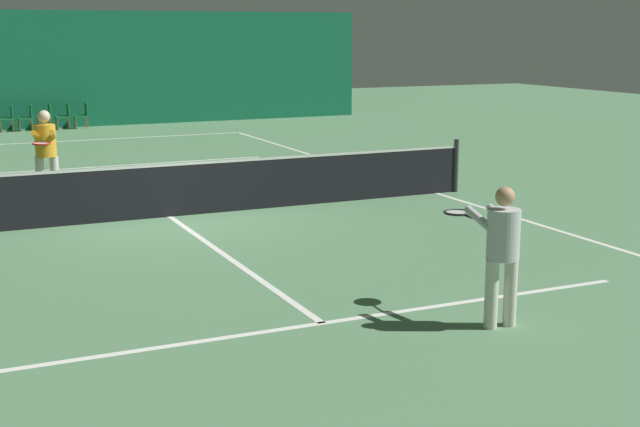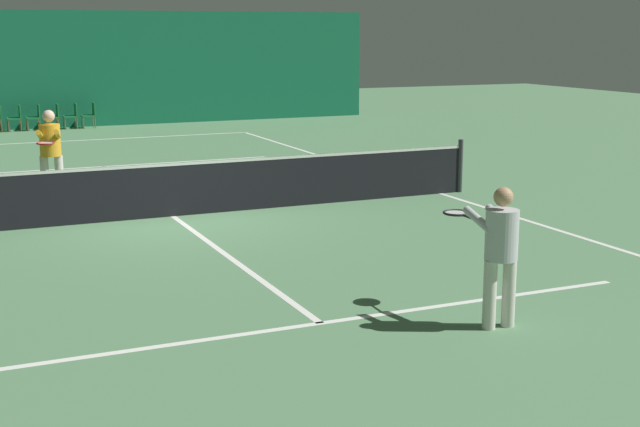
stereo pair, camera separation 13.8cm
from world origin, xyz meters
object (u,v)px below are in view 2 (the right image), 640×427
at_px(courtside_chair_3, 54,115).
at_px(courtside_chair_5, 90,113).
at_px(courtside_chair_4, 72,114).
at_px(player_near, 499,246).
at_px(courtside_chair_1, 16,116).
at_px(tennis_net, 172,188).
at_px(player_far, 50,148).
at_px(courtside_chair_2, 35,116).

bearing_deg(courtside_chair_3, courtside_chair_5, 90.00).
height_order(courtside_chair_3, courtside_chair_4, same).
distance_m(player_near, courtside_chair_1, 22.71).
height_order(courtside_chair_1, courtside_chair_5, same).
distance_m(courtside_chair_1, courtside_chair_5, 2.37).
relative_size(tennis_net, courtside_chair_3, 14.29).
relative_size(courtside_chair_1, courtside_chair_4, 1.00).
bearing_deg(player_near, player_far, 21.73).
distance_m(player_near, courtside_chair_5, 22.53).
relative_size(player_near, courtside_chair_3, 1.88).
bearing_deg(courtside_chair_5, courtside_chair_2, -90.00).
bearing_deg(player_near, courtside_chair_1, 9.54).
bearing_deg(courtside_chair_2, courtside_chair_3, 90.00).
bearing_deg(courtside_chair_1, tennis_net, 4.31).
xyz_separation_m(player_near, courtside_chair_2, (-2.31, 22.52, -0.43)).
bearing_deg(tennis_net, courtside_chair_3, 89.87).
relative_size(tennis_net, player_far, 6.92).
bearing_deg(player_near, courtside_chair_3, 6.56).
bearing_deg(courtside_chair_4, player_near, 2.85).
height_order(player_far, courtside_chair_3, player_far).
xyz_separation_m(player_far, courtside_chair_2, (1.16, 12.75, -0.52)).
height_order(courtside_chair_3, courtside_chair_5, same).
xyz_separation_m(tennis_net, courtside_chair_3, (0.04, 15.24, -0.03)).
xyz_separation_m(tennis_net, courtside_chair_4, (0.63, 15.24, -0.03)).
distance_m(player_far, courtside_chair_5, 13.10).
bearing_deg(courtside_chair_3, player_far, -7.81).
bearing_deg(courtside_chair_1, player_far, -2.54).
relative_size(courtside_chair_2, courtside_chair_4, 1.00).
bearing_deg(courtside_chair_1, player_near, 7.33).
relative_size(player_far, courtside_chair_2, 2.06).
relative_size(courtside_chair_3, courtside_chair_5, 1.00).
height_order(player_near, courtside_chair_1, player_near).
xyz_separation_m(player_far, courtside_chair_1, (0.57, 12.75, -0.52)).
height_order(courtside_chair_2, courtside_chair_3, same).
bearing_deg(courtside_chair_3, player_near, 4.35).
height_order(courtside_chair_1, courtside_chair_4, same).
height_order(courtside_chair_2, courtside_chair_5, same).
xyz_separation_m(player_near, courtside_chair_1, (-2.90, 22.52, -0.43)).
height_order(player_near, courtside_chair_4, player_near).
height_order(tennis_net, courtside_chair_4, tennis_net).
bearing_deg(courtside_chair_2, courtside_chair_1, -90.00).
relative_size(tennis_net, courtside_chair_1, 14.29).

